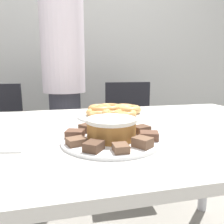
# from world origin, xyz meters

# --- Properties ---
(wall_back) EXTENTS (8.00, 0.05, 2.60)m
(wall_back) POSITION_xyz_m (0.00, 1.57, 1.30)
(wall_back) COLOR beige
(wall_back) RESTS_ON ground_plane
(table) EXTENTS (1.62, 0.95, 0.76)m
(table) POSITION_xyz_m (0.00, 0.00, 0.67)
(table) COLOR silver
(table) RESTS_ON ground_plane
(person_standing) EXTENTS (0.31, 0.31, 1.67)m
(person_standing) POSITION_xyz_m (-0.18, 0.83, 0.89)
(person_standing) COLOR #383842
(person_standing) RESTS_ON ground_plane
(office_chair_right) EXTENTS (0.46, 0.46, 0.89)m
(office_chair_right) POSITION_xyz_m (0.36, 0.86, 0.42)
(office_chair_right) COLOR black
(office_chair_right) RESTS_ON ground_plane
(plate_cake) EXTENTS (0.32, 0.32, 0.01)m
(plate_cake) POSITION_xyz_m (-0.05, -0.16, 0.77)
(plate_cake) COLOR white
(plate_cake) RESTS_ON table
(plate_donuts) EXTENTS (0.35, 0.35, 0.01)m
(plate_donuts) POSITION_xyz_m (0.04, 0.21, 0.77)
(plate_donuts) COLOR white
(plate_donuts) RESTS_ON table
(frosted_cake) EXTENTS (0.16, 0.16, 0.07)m
(frosted_cake) POSITION_xyz_m (-0.05, -0.16, 0.80)
(frosted_cake) COLOR #9E662D
(frosted_cake) RESTS_ON plate_cake
(lamington_0) EXTENTS (0.07, 0.06, 0.03)m
(lamington_0) POSITION_xyz_m (0.06, -0.13, 0.78)
(lamington_0) COLOR #513828
(lamington_0) RESTS_ON plate_cake
(lamington_1) EXTENTS (0.06, 0.06, 0.02)m
(lamington_1) POSITION_xyz_m (0.02, -0.07, 0.78)
(lamington_1) COLOR brown
(lamington_1) RESTS_ON plate_cake
(lamington_2) EXTENTS (0.04, 0.05, 0.03)m
(lamington_2) POSITION_xyz_m (-0.05, -0.04, 0.78)
(lamington_2) COLOR brown
(lamington_2) RESTS_ON plate_cake
(lamington_3) EXTENTS (0.06, 0.06, 0.03)m
(lamington_3) POSITION_xyz_m (-0.12, -0.06, 0.78)
(lamington_3) COLOR #513828
(lamington_3) RESTS_ON plate_cake
(lamington_4) EXTENTS (0.07, 0.06, 0.02)m
(lamington_4) POSITION_xyz_m (-0.17, -0.12, 0.78)
(lamington_4) COLOR brown
(lamington_4) RESTS_ON plate_cake
(lamington_5) EXTENTS (0.07, 0.06, 0.02)m
(lamington_5) POSITION_xyz_m (-0.17, -0.20, 0.78)
(lamington_5) COLOR brown
(lamington_5) RESTS_ON plate_cake
(lamington_6) EXTENTS (0.07, 0.07, 0.03)m
(lamington_6) POSITION_xyz_m (-0.13, -0.26, 0.78)
(lamington_6) COLOR #513828
(lamington_6) RESTS_ON plate_cake
(lamington_7) EXTENTS (0.04, 0.05, 0.02)m
(lamington_7) POSITION_xyz_m (-0.06, -0.28, 0.78)
(lamington_7) COLOR brown
(lamington_7) RESTS_ON plate_cake
(lamington_8) EXTENTS (0.06, 0.07, 0.03)m
(lamington_8) POSITION_xyz_m (0.02, -0.26, 0.78)
(lamington_8) COLOR brown
(lamington_8) RESTS_ON plate_cake
(lamington_9) EXTENTS (0.07, 0.06, 0.02)m
(lamington_9) POSITION_xyz_m (0.06, -0.20, 0.78)
(lamington_9) COLOR brown
(lamington_9) RESTS_ON plate_cake
(donut_0) EXTENTS (0.11, 0.11, 0.03)m
(donut_0) POSITION_xyz_m (0.04, 0.21, 0.78)
(donut_0) COLOR #C68447
(donut_0) RESTS_ON plate_donuts
(donut_1) EXTENTS (0.12, 0.12, 0.03)m
(donut_1) POSITION_xyz_m (-0.03, 0.21, 0.79)
(donut_1) COLOR tan
(donut_1) RESTS_ON plate_donuts
(donut_2) EXTENTS (0.11, 0.11, 0.03)m
(donut_2) POSITION_xyz_m (-0.04, 0.14, 0.79)
(donut_2) COLOR #C68447
(donut_2) RESTS_ON plate_donuts
(donut_3) EXTENTS (0.11, 0.11, 0.03)m
(donut_3) POSITION_xyz_m (0.04, 0.13, 0.78)
(donut_3) COLOR #C68447
(donut_3) RESTS_ON plate_donuts
(donut_4) EXTENTS (0.11, 0.11, 0.03)m
(donut_4) POSITION_xyz_m (0.09, 0.16, 0.79)
(donut_4) COLOR tan
(donut_4) RESTS_ON plate_donuts
(donut_5) EXTENTS (0.12, 0.12, 0.04)m
(donut_5) POSITION_xyz_m (0.13, 0.23, 0.79)
(donut_5) COLOR tan
(donut_5) RESTS_ON plate_donuts
(donut_6) EXTENTS (0.11, 0.11, 0.04)m
(donut_6) POSITION_xyz_m (0.12, 0.29, 0.79)
(donut_6) COLOR #C68447
(donut_6) RESTS_ON plate_donuts
(donut_7) EXTENTS (0.13, 0.13, 0.04)m
(donut_7) POSITION_xyz_m (0.04, 0.29, 0.79)
(donut_7) COLOR #D18E4C
(donut_7) RESTS_ON plate_donuts
(donut_8) EXTENTS (0.13, 0.13, 0.04)m
(donut_8) POSITION_xyz_m (-0.01, 0.27, 0.79)
(donut_8) COLOR #D18E4C
(donut_8) RESTS_ON plate_donuts
(napkin) EXTENTS (0.17, 0.14, 0.01)m
(napkin) POSITION_xyz_m (-0.38, -0.14, 0.76)
(napkin) COLOR white
(napkin) RESTS_ON table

